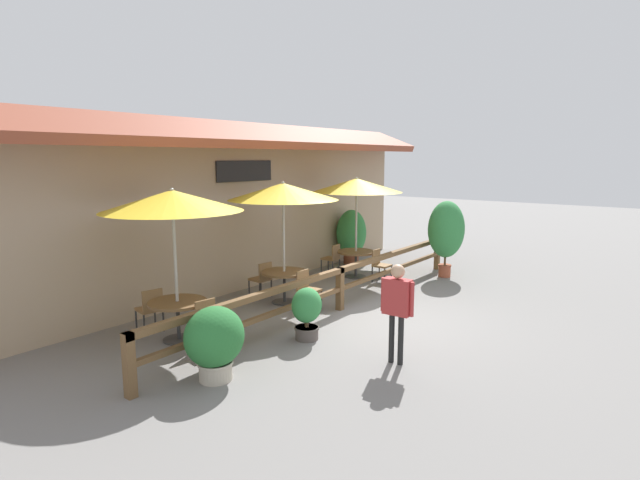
{
  "coord_description": "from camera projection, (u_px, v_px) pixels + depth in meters",
  "views": [
    {
      "loc": [
        -8.75,
        -5.01,
        3.33
      ],
      "look_at": [
        -0.18,
        1.46,
        1.55
      ],
      "focal_mm": 28.0,
      "sensor_mm": 36.0,
      "label": 1
    }
  ],
  "objects": [
    {
      "name": "dining_table_near",
      "position": [
        178.0,
        309.0,
        9.11
      ],
      "size": [
        1.05,
        1.05,
        0.75
      ],
      "color": "brown",
      "rests_on": "ground"
    },
    {
      "name": "patio_umbrella_middle",
      "position": [
        283.0,
        192.0,
        11.16
      ],
      "size": [
        2.5,
        2.5,
        2.8
      ],
      "color": "#B7B2A8",
      "rests_on": "ground"
    },
    {
      "name": "potted_plant_tall_tropical",
      "position": [
        351.0,
        234.0,
        15.7
      ],
      "size": [
        1.01,
        0.91,
        1.72
      ],
      "color": "brown",
      "rests_on": "ground"
    },
    {
      "name": "potted_plant_entrance_palm",
      "position": [
        446.0,
        230.0,
        13.89
      ],
      "size": [
        1.1,
        0.99,
        2.15
      ],
      "color": "#9E4C33",
      "rests_on": "ground"
    },
    {
      "name": "building_facade",
      "position": [
        240.0,
        205.0,
        12.5
      ],
      "size": [
        14.28,
        1.49,
        4.23
      ],
      "color": "tan",
      "rests_on": "ground"
    },
    {
      "name": "chair_near_wallside",
      "position": [
        150.0,
        308.0,
        9.56
      ],
      "size": [
        0.49,
        0.49,
        0.86
      ],
      "rotation": [
        0.0,
        0.0,
        2.95
      ],
      "color": "olive",
      "rests_on": "ground"
    },
    {
      "name": "potted_plant_corner_fern",
      "position": [
        307.0,
        311.0,
        9.17
      ],
      "size": [
        0.6,
        0.54,
        0.98
      ],
      "color": "#564C47",
      "rests_on": "ground"
    },
    {
      "name": "chair_middle_streetside",
      "position": [
        307.0,
        288.0,
        11.02
      ],
      "size": [
        0.43,
        0.43,
        0.86
      ],
      "rotation": [
        0.0,
        0.0,
        -0.02
      ],
      "color": "olive",
      "rests_on": "ground"
    },
    {
      "name": "patio_railing",
      "position": [
        340.0,
        279.0,
        10.93
      ],
      "size": [
        10.4,
        0.14,
        0.95
      ],
      "color": "brown",
      "rests_on": "ground"
    },
    {
      "name": "chair_far_streetside",
      "position": [
        380.0,
        264.0,
        13.53
      ],
      "size": [
        0.43,
        0.43,
        0.86
      ],
      "rotation": [
        0.0,
        0.0,
        0.01
      ],
      "color": "olive",
      "rests_on": "ground"
    },
    {
      "name": "patio_umbrella_near",
      "position": [
        172.0,
        201.0,
        8.79
      ],
      "size": [
        2.5,
        2.5,
        2.8
      ],
      "color": "#B7B2A8",
      "rests_on": "ground"
    },
    {
      "name": "ground_plane",
      "position": [
        381.0,
        319.0,
        10.42
      ],
      "size": [
        60.0,
        60.0,
        0.0
      ],
      "primitive_type": "plane",
      "color": "slate"
    },
    {
      "name": "dining_table_middle",
      "position": [
        284.0,
        277.0,
        11.49
      ],
      "size": [
        1.05,
        1.05,
        0.75
      ],
      "color": "brown",
      "rests_on": "ground"
    },
    {
      "name": "chair_middle_wallside",
      "position": [
        262.0,
        278.0,
        11.95
      ],
      "size": [
        0.45,
        0.45,
        0.86
      ],
      "rotation": [
        0.0,
        0.0,
        3.07
      ],
      "color": "olive",
      "rests_on": "ground"
    },
    {
      "name": "dining_table_far",
      "position": [
        356.0,
        256.0,
        13.96
      ],
      "size": [
        1.05,
        1.05,
        0.75
      ],
      "color": "brown",
      "rests_on": "ground"
    },
    {
      "name": "potted_plant_broad_leaf",
      "position": [
        215.0,
        340.0,
        7.46
      ],
      "size": [
        0.94,
        0.85,
        1.14
      ],
      "color": "#B7AD99",
      "rests_on": "ground"
    },
    {
      "name": "patio_umbrella_far",
      "position": [
        357.0,
        185.0,
        13.64
      ],
      "size": [
        2.5,
        2.5,
        2.8
      ],
      "color": "#B7B2A8",
      "rests_on": "ground"
    },
    {
      "name": "chair_far_wallside",
      "position": [
        332.0,
        257.0,
        14.4
      ],
      "size": [
        0.45,
        0.45,
        0.86
      ],
      "rotation": [
        0.0,
        0.0,
        3.22
      ],
      "color": "olive",
      "rests_on": "ground"
    },
    {
      "name": "pedestrian",
      "position": [
        397.0,
        300.0,
        8.0
      ],
      "size": [
        0.22,
        0.58,
        1.66
      ],
      "rotation": [
        0.0,
        0.0,
        -1.55
      ],
      "color": "black",
      "rests_on": "ground"
    },
    {
      "name": "chair_near_streetside",
      "position": [
        210.0,
        322.0,
        8.72
      ],
      "size": [
        0.48,
        0.48,
        0.86
      ],
      "rotation": [
        0.0,
        0.0,
        -0.14
      ],
      "color": "olive",
      "rests_on": "ground"
    }
  ]
}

